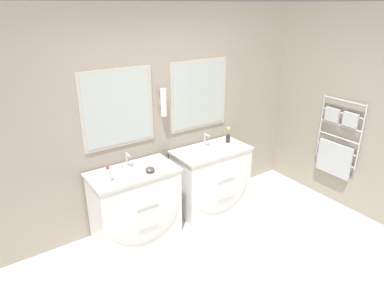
% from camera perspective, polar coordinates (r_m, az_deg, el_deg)
% --- Properties ---
extents(wall_back, '(5.92, 0.15, 2.60)m').
position_cam_1_polar(wall_back, '(4.15, -6.22, 4.41)').
color(wall_back, '#9E9384').
rests_on(wall_back, ground_plane).
extents(wall_right, '(0.13, 3.52, 2.60)m').
position_cam_1_polar(wall_right, '(4.94, 22.69, 5.49)').
color(wall_right, '#9E9384').
rests_on(wall_right, ground_plane).
extents(vanity_left, '(0.99, 0.60, 0.85)m').
position_cam_1_polar(vanity_left, '(4.05, -9.25, -9.93)').
color(vanity_left, white).
rests_on(vanity_left, ground_plane).
extents(vanity_right, '(0.99, 0.60, 0.85)m').
position_cam_1_polar(vanity_right, '(4.54, 3.39, -5.84)').
color(vanity_right, white).
rests_on(vanity_right, ground_plane).
extents(faucet_left, '(0.17, 0.11, 0.17)m').
position_cam_1_polar(faucet_left, '(3.94, -10.74, -2.70)').
color(faucet_left, silver).
rests_on(faucet_left, vanity_left).
extents(faucet_right, '(0.17, 0.11, 0.17)m').
position_cam_1_polar(faucet_right, '(4.45, 2.23, 0.64)').
color(faucet_right, silver).
rests_on(faucet_right, vanity_right).
extents(toiletry_bottle, '(0.06, 0.06, 0.18)m').
position_cam_1_polar(toiletry_bottle, '(3.66, -13.76, -5.04)').
color(toiletry_bottle, silver).
rests_on(toiletry_bottle, vanity_left).
extents(amenity_bowl, '(0.10, 0.10, 0.06)m').
position_cam_1_polar(amenity_bowl, '(3.80, -7.02, -4.27)').
color(amenity_bowl, '#4C4742').
rests_on(amenity_bowl, vanity_left).
extents(flower_vase, '(0.06, 0.06, 0.22)m').
position_cam_1_polar(flower_vase, '(4.59, 6.03, 1.39)').
color(flower_vase, '#332D2D').
rests_on(flower_vase, vanity_right).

